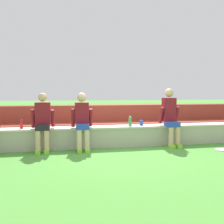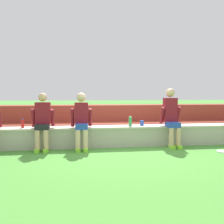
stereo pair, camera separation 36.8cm
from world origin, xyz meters
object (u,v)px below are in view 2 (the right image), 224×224
Objects in this scene: water_bottle_mid_left at (23,124)px; plastic_cup_right_end at (142,123)px; person_left_of_center at (43,120)px; frisbee at (223,151)px; person_right_of_center at (171,116)px; water_bottle_mid_right at (130,121)px; person_center at (81,120)px.

water_bottle_mid_left is 2.84m from plastic_cup_right_end.
person_left_of_center is 6.24× the size of water_bottle_mid_left.
frisbee is (3.95, -0.72, -0.67)m from person_left_of_center.
person_right_of_center reaches higher than water_bottle_mid_right.
water_bottle_mid_right is at bearing -1.13° from water_bottle_mid_left.
person_right_of_center reaches higher than frisbee.
water_bottle_mid_right is at bearing 155.21° from frisbee.
person_center is 1.20m from water_bottle_mid_right.
person_left_of_center is 0.87m from person_center.
water_bottle_mid_right is (1.18, 0.19, -0.08)m from person_center.
person_right_of_center is 5.82× the size of water_bottle_mid_right.
person_center is at bearing -179.16° from person_right_of_center.
person_left_of_center is 10.32× the size of plastic_cup_right_end.
water_bottle_mid_right reaches higher than plastic_cup_right_end.
water_bottle_mid_right is at bearing 9.22° from person_center.
person_center is (0.87, -0.03, 0.00)m from person_left_of_center.
person_right_of_center reaches higher than person_center.
frisbee is (1.59, -0.94, -0.54)m from plastic_cup_right_end.
person_right_of_center reaches higher than person_left_of_center.
person_left_of_center is at bearing 177.78° from person_center.
plastic_cup_right_end is at bearing 0.28° from water_bottle_mid_left.
person_right_of_center is (2.16, 0.03, 0.06)m from person_center.
person_center is 4.99× the size of frisbee.
water_bottle_mid_left is 2.53m from water_bottle_mid_right.
plastic_cup_right_end is at bearing 149.38° from frisbee.
water_bottle_mid_left is at bearing 168.19° from frisbee.
person_right_of_center is 1.00m from water_bottle_mid_right.
water_bottle_mid_right is 0.32m from plastic_cup_right_end.
person_left_of_center is 5.35× the size of water_bottle_mid_right.
person_left_of_center is 4.07m from frisbee.
water_bottle_mid_left is at bearing 156.69° from person_left_of_center.
water_bottle_mid_left is 0.86× the size of water_bottle_mid_right.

